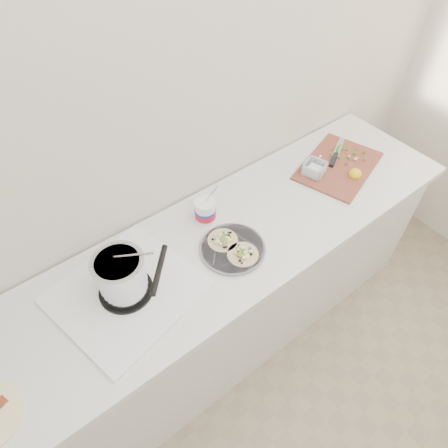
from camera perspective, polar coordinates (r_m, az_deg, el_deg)
counter at (r=2.17m, az=0.24°, el=-9.34°), size 2.44×0.66×0.90m
stove at (r=1.61m, az=-14.19°, el=-7.95°), size 0.62×0.59×0.25m
taco_plate at (r=1.74m, az=1.23°, el=-3.32°), size 0.29×0.29×0.04m
tub at (r=1.83m, az=-2.62°, el=2.07°), size 0.10×0.10×0.22m
cutboard at (r=2.22m, az=15.72°, el=8.23°), size 0.55×0.46×0.07m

